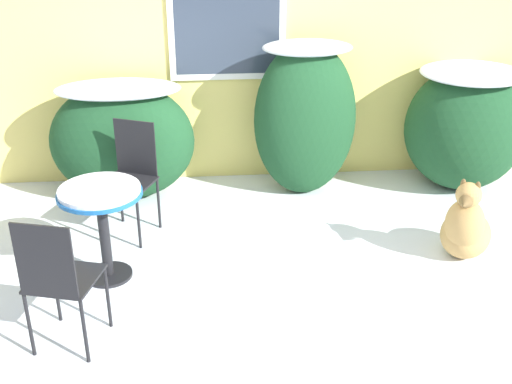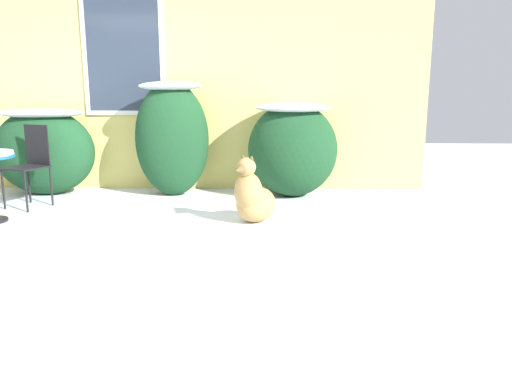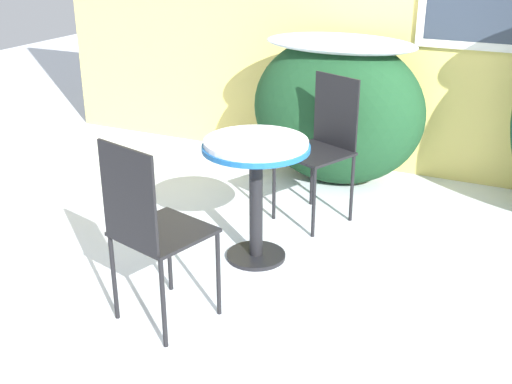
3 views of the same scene
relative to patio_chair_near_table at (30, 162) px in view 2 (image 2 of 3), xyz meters
The scene contains 7 objects.
ground_plane 1.58m from the patio_chair_near_table, 45.77° to the right, with size 16.00×16.00×0.00m, color silver.
house_wall 1.83m from the patio_chair_near_table, 47.98° to the left, with size 8.00×0.10×3.07m.
shrub_left 0.70m from the patio_chair_near_table, 101.29° to the left, with size 1.35×0.77×1.15m.
shrub_middle 1.74m from the patio_chair_near_table, 22.78° to the left, with size 0.97×0.65×1.50m.
shrub_right 3.25m from the patio_chair_near_table, 12.09° to the left, with size 1.17×1.08×1.22m.
patio_chair_near_table is the anchor object (origin of this frame).
dog 2.80m from the patio_chair_near_table, 14.29° to the right, with size 0.59×0.65×0.74m.
Camera 2 is at (1.85, -4.80, 1.44)m, focal length 35.00 mm.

